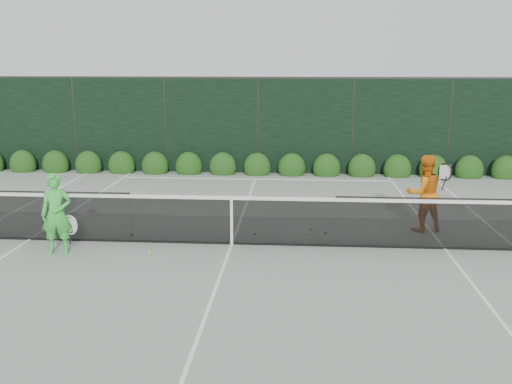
{
  "coord_description": "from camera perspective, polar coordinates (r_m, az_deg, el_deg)",
  "views": [
    {
      "loc": [
        1.24,
        -10.66,
        3.52
      ],
      "look_at": [
        0.46,
        0.3,
        1.0
      ],
      "focal_mm": 40.0,
      "sensor_mm": 36.0,
      "label": 1
    }
  ],
  "objects": [
    {
      "name": "ground",
      "position": [
        11.29,
        -2.43,
        -5.26
      ],
      "size": [
        80.0,
        80.0,
        0.0
      ],
      "primitive_type": "plane",
      "color": "gray",
      "rests_on": "ground"
    },
    {
      "name": "tennis_net",
      "position": [
        11.14,
        -2.58,
        -2.65
      ],
      "size": [
        12.9,
        0.1,
        1.07
      ],
      "color": "black",
      "rests_on": "ground"
    },
    {
      "name": "player_woman",
      "position": [
        11.2,
        -19.31,
        -2.1
      ],
      "size": [
        0.66,
        0.47,
        1.52
      ],
      "rotation": [
        0.0,
        0.0,
        0.2
      ],
      "color": "green",
      "rests_on": "ground"
    },
    {
      "name": "player_man",
      "position": [
        12.5,
        16.45,
        -0.11
      ],
      "size": [
        0.94,
        0.79,
        1.63
      ],
      "rotation": [
        0.0,
        0.0,
        3.38
      ],
      "color": "orange",
      "rests_on": "ground"
    },
    {
      "name": "court_lines",
      "position": [
        11.29,
        -2.43,
        -5.23
      ],
      "size": [
        11.03,
        23.83,
        0.01
      ],
      "color": "white",
      "rests_on": "ground"
    },
    {
      "name": "windscreen_fence",
      "position": [
        8.29,
        -4.65,
        -1.12
      ],
      "size": [
        32.0,
        21.07,
        3.06
      ],
      "color": "black",
      "rests_on": "ground"
    },
    {
      "name": "hedge_row",
      "position": [
        18.15,
        0.11,
        2.49
      ],
      "size": [
        31.66,
        0.65,
        0.94
      ],
      "color": "#13360E",
      "rests_on": "ground"
    },
    {
      "name": "tennis_balls",
      "position": [
        11.7,
        -1.91,
        -4.42
      ],
      "size": [
        4.07,
        1.85,
        0.07
      ],
      "color": "#B7D830",
      "rests_on": "ground"
    }
  ]
}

